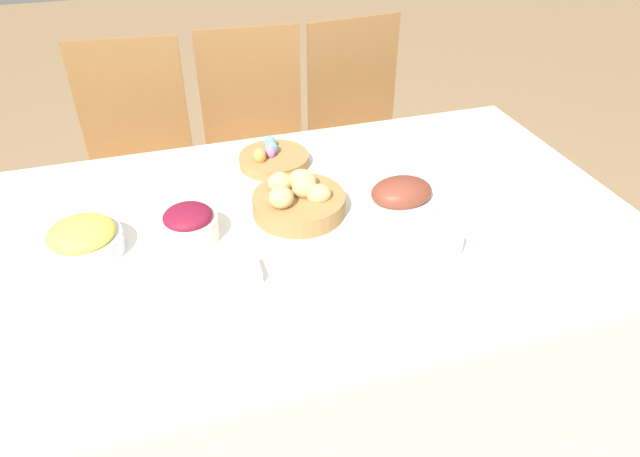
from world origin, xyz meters
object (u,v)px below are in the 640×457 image
at_px(egg_basket, 273,158).
at_px(chair_far_left, 139,162).
at_px(spoon, 458,297).
at_px(drinking_cup, 449,243).
at_px(chair_far_center, 257,146).
at_px(fork, 320,328).
at_px(chair_far_right, 363,131).
at_px(butter_dish, 236,274).
at_px(dinner_plate, 385,312).
at_px(ham_platter, 401,194).
at_px(bread_basket, 298,200).
at_px(beet_salad_bowl, 189,224).
at_px(knife, 446,300).
at_px(pineapple_bowl, 83,239).

bearing_deg(egg_basket, chair_far_left, 129.03).
distance_m(spoon, drinking_cup, 0.17).
xyz_separation_m(chair_far_center, fork, (-0.12, -1.28, 0.21)).
height_order(chair_far_right, butter_dish, chair_far_right).
height_order(chair_far_right, egg_basket, chair_far_right).
relative_size(egg_basket, spoon, 1.26).
xyz_separation_m(egg_basket, dinner_plate, (0.08, -0.74, -0.02)).
relative_size(chair_far_right, ham_platter, 3.52).
distance_m(ham_platter, drinking_cup, 0.27).
xyz_separation_m(bread_basket, ham_platter, (0.30, -0.04, -0.01)).
relative_size(beet_salad_bowl, dinner_plate, 0.59).
xyz_separation_m(chair_far_left, knife, (0.67, -1.28, 0.21)).
relative_size(chair_far_left, pineapple_bowl, 4.99).
distance_m(chair_far_left, spoon, 1.47).
xyz_separation_m(egg_basket, spoon, (0.26, -0.74, -0.02)).
relative_size(chair_far_center, ham_platter, 3.52).
distance_m(egg_basket, fork, 0.75).
bearing_deg(dinner_plate, egg_basket, 96.27).
xyz_separation_m(chair_far_center, drinking_cup, (0.27, -1.13, 0.24)).
height_order(bread_basket, spoon, bread_basket).
bearing_deg(egg_basket, dinner_plate, -83.73).
height_order(chair_far_center, spoon, chair_far_center).
distance_m(chair_far_right, pineapple_bowl, 1.40).
xyz_separation_m(beet_salad_bowl, spoon, (0.57, -0.42, -0.04)).
bearing_deg(ham_platter, pineapple_bowl, 178.94).
bearing_deg(chair_far_right, chair_far_left, 173.74).
distance_m(ham_platter, fork, 0.56).
bearing_deg(dinner_plate, knife, -0.00).
bearing_deg(egg_basket, fork, -95.41).
bearing_deg(knife, chair_far_left, 115.47).
distance_m(pineapple_bowl, beet_salad_bowl, 0.27).
bearing_deg(drinking_cup, butter_dish, 173.24).
xyz_separation_m(pineapple_bowl, spoon, (0.83, -0.44, -0.04)).
xyz_separation_m(chair_far_left, drinking_cup, (0.75, -1.13, 0.24)).
bearing_deg(beet_salad_bowl, chair_far_right, 46.44).
bearing_deg(chair_far_right, knife, -108.83).
height_order(egg_basket, ham_platter, egg_basket).
bearing_deg(beet_salad_bowl, pineapple_bowl, 176.03).
relative_size(egg_basket, butter_dish, 1.93).
relative_size(bread_basket, butter_dish, 2.25).
xyz_separation_m(chair_far_left, spoon, (0.70, -1.28, 0.21)).
distance_m(spoon, butter_dish, 0.53).
xyz_separation_m(chair_far_right, chair_far_center, (-0.47, 0.00, 0.00)).
height_order(bread_basket, dinner_plate, bread_basket).
xyz_separation_m(spoon, drinking_cup, (0.05, 0.15, 0.03)).
bearing_deg(bread_basket, pineapple_bowl, -177.98).
relative_size(egg_basket, pineapple_bowl, 1.14).
xyz_separation_m(bread_basket, butter_dish, (-0.22, -0.24, -0.02)).
bearing_deg(egg_basket, ham_platter, -46.90).
distance_m(chair_far_center, pineapple_bowl, 1.07).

